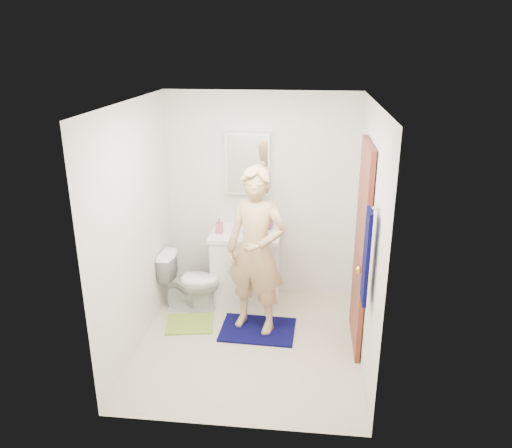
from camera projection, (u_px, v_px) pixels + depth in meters
The scene contains 22 objects.
floor at pixel (250, 343), 5.11m from camera, with size 2.20×2.40×0.02m, color beige.
ceiling at pixel (248, 101), 4.28m from camera, with size 2.20×2.40×0.02m, color white.
wall_back at pixel (262, 196), 5.82m from camera, with size 2.20×0.02×2.40m, color white.
wall_front at pixel (228, 293), 3.56m from camera, with size 2.20×0.02×2.40m, color white.
wall_left at pixel (135, 228), 4.81m from camera, with size 0.02×2.40×2.40m, color white.
wall_right at pixel (369, 237), 4.58m from camera, with size 0.02×2.40×2.40m, color white.
vanity_cabinet at pixel (246, 268), 5.84m from camera, with size 0.75×0.55×0.80m, color white.
countertop at pixel (246, 234), 5.69m from camera, with size 0.79×0.59×0.05m, color white.
sink_basin at pixel (246, 233), 5.68m from camera, with size 0.40×0.40×0.03m, color white.
faucet at pixel (248, 222), 5.83m from camera, with size 0.03×0.03×0.12m, color silver.
medicine_cabinet at pixel (248, 163), 5.63m from camera, with size 0.50×0.12×0.70m, color white.
mirror_panel at pixel (247, 164), 5.58m from camera, with size 0.46×0.01×0.66m, color white.
door at pixel (361, 248), 4.78m from camera, with size 0.05×0.80×2.05m, color brown.
door_knob at pixel (359, 270), 4.51m from camera, with size 0.07×0.07×0.07m, color gold.
towel at pixel (366, 257), 4.04m from camera, with size 0.03×0.24×0.80m, color #06063D.
towel_hook at pixel (376, 208), 3.89m from camera, with size 0.02×0.02×0.06m, color silver.
toilet at pixel (190, 281), 5.65m from camera, with size 0.38×0.66×0.67m, color white.
bath_mat at pixel (258, 330), 5.30m from camera, with size 0.78×0.56×0.02m, color #06063D.
green_rug at pixel (190, 324), 5.42m from camera, with size 0.50×0.42×0.02m, color #88AE3A.
soap_dispenser at pixel (219, 225), 5.64m from camera, with size 0.08×0.08×0.17m, color #B85668.
toothbrush_cup at pixel (268, 225), 5.76m from camera, with size 0.13×0.13×0.10m, color #8D408D.
man at pixel (256, 251), 5.04m from camera, with size 0.64×0.42×1.75m, color tan.
Camera 1 is at (0.54, -4.34, 2.89)m, focal length 35.00 mm.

